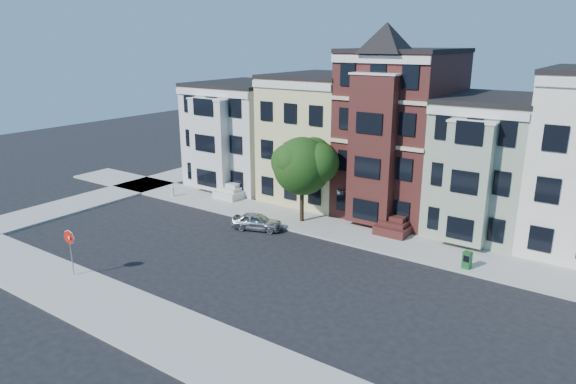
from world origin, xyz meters
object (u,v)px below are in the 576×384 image
Objects in this scene: stop_sign at (71,250)px; fire_hydrant at (173,192)px; parked_car at (257,221)px; newspaper_box at (467,260)px; street_tree at (302,170)px.

fire_hydrant is at bearing 132.86° from stop_sign.
stop_sign reaches higher than parked_car.
newspaper_box is 0.34× the size of stop_sign.
street_tree reaches higher than newspaper_box.
street_tree is 2.52× the size of stop_sign.
street_tree is at bearing -178.87° from newspaper_box.
fire_hydrant is (-10.60, 1.93, -0.11)m from parked_car.
stop_sign is at bearing -63.59° from fire_hydrant.
street_tree is 7.47× the size of newspaper_box.
fire_hydrant is at bearing -173.15° from newspaper_box.
street_tree is at bearing 86.14° from stop_sign.
fire_hydrant is (-12.40, -1.09, -3.48)m from street_tree.
street_tree is at bearing 5.03° from fire_hydrant.
stop_sign is at bearing 142.86° from parked_car.
street_tree is 12.92m from fire_hydrant.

